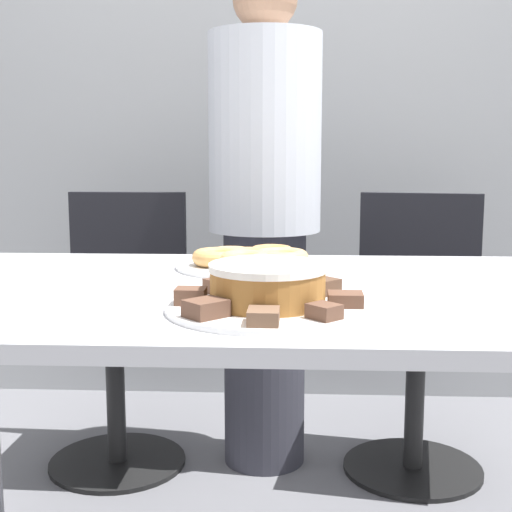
% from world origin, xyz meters
% --- Properties ---
extents(wall_back, '(8.00, 0.05, 2.60)m').
position_xyz_m(wall_back, '(0.00, 1.52, 1.30)').
color(wall_back, '#A8AAAD').
rests_on(wall_back, ground_plane).
extents(table, '(1.61, 0.85, 0.75)m').
position_xyz_m(table, '(0.00, 0.00, 0.66)').
color(table, silver).
rests_on(table, ground_plane).
extents(person_standing, '(0.35, 0.35, 1.56)m').
position_xyz_m(person_standing, '(-0.04, 0.86, 0.82)').
color(person_standing, '#383842').
rests_on(person_standing, ground_plane).
extents(office_chair_left, '(0.45, 0.45, 0.87)m').
position_xyz_m(office_chair_left, '(-0.51, 0.86, 0.41)').
color(office_chair_left, black).
rests_on(office_chair_left, ground_plane).
extents(office_chair_right, '(0.51, 0.51, 0.87)m').
position_xyz_m(office_chair_right, '(0.45, 0.86, 0.41)').
color(office_chair_right, black).
rests_on(office_chair_right, ground_plane).
extents(plate_cake, '(0.34, 0.34, 0.01)m').
position_xyz_m(plate_cake, '(0.01, -0.20, 0.76)').
color(plate_cake, white).
rests_on(plate_cake, table).
extents(plate_donuts, '(0.32, 0.32, 0.01)m').
position_xyz_m(plate_donuts, '(-0.05, 0.23, 0.76)').
color(plate_donuts, white).
rests_on(plate_donuts, table).
extents(frosted_cake, '(0.20, 0.20, 0.07)m').
position_xyz_m(frosted_cake, '(0.01, -0.20, 0.80)').
color(frosted_cake, '#9E662D').
rests_on(frosted_cake, plate_cake).
extents(lamington_0, '(0.08, 0.08, 0.03)m').
position_xyz_m(lamington_0, '(0.10, -0.11, 0.78)').
color(lamington_0, '#513828').
rests_on(lamington_0, plate_cake).
extents(lamington_1, '(0.04, 0.05, 0.03)m').
position_xyz_m(lamington_1, '(0.01, -0.07, 0.77)').
color(lamington_1, brown).
rests_on(lamington_1, plate_cake).
extents(lamington_2, '(0.06, 0.06, 0.03)m').
position_xyz_m(lamington_2, '(-0.08, -0.11, 0.77)').
color(lamington_2, brown).
rests_on(lamington_2, plate_cake).
extents(lamington_3, '(0.05, 0.04, 0.03)m').
position_xyz_m(lamington_3, '(-0.12, -0.20, 0.77)').
color(lamington_3, brown).
rests_on(lamington_3, plate_cake).
extents(lamington_4, '(0.08, 0.08, 0.03)m').
position_xyz_m(lamington_4, '(-0.09, -0.29, 0.77)').
color(lamington_4, brown).
rests_on(lamington_4, plate_cake).
extents(lamington_5, '(0.05, 0.06, 0.02)m').
position_xyz_m(lamington_5, '(0.01, -0.33, 0.77)').
color(lamington_5, brown).
rests_on(lamington_5, plate_cake).
extents(lamington_6, '(0.06, 0.06, 0.02)m').
position_xyz_m(lamington_6, '(0.10, -0.29, 0.77)').
color(lamington_6, brown).
rests_on(lamington_6, plate_cake).
extents(lamington_7, '(0.06, 0.05, 0.02)m').
position_xyz_m(lamington_7, '(0.14, -0.20, 0.77)').
color(lamington_7, brown).
rests_on(lamington_7, plate_cake).
extents(donut_0, '(0.11, 0.11, 0.03)m').
position_xyz_m(donut_0, '(-0.05, 0.23, 0.78)').
color(donut_0, tan).
rests_on(donut_0, plate_donuts).
extents(donut_1, '(0.11, 0.11, 0.04)m').
position_xyz_m(donut_1, '(-0.12, 0.20, 0.78)').
color(donut_1, tan).
rests_on(donut_1, plate_donuts).
extents(donut_2, '(0.11, 0.11, 0.04)m').
position_xyz_m(donut_2, '(-0.05, 0.15, 0.78)').
color(donut_2, '#E5AD66').
rests_on(donut_2, plate_donuts).
extents(donut_3, '(0.12, 0.12, 0.04)m').
position_xyz_m(donut_3, '(0.02, 0.20, 0.78)').
color(donut_3, '#E5AD66').
rests_on(donut_3, plate_donuts).
extents(donut_4, '(0.10, 0.10, 0.03)m').
position_xyz_m(donut_4, '(0.00, 0.31, 0.78)').
color(donut_4, '#D18E4C').
rests_on(donut_4, plate_donuts).
extents(donut_5, '(0.10, 0.10, 0.03)m').
position_xyz_m(donut_5, '(-0.09, 0.27, 0.78)').
color(donut_5, '#E5AD66').
rests_on(donut_5, plate_donuts).
extents(napkin, '(0.14, 0.12, 0.01)m').
position_xyz_m(napkin, '(-0.44, 0.10, 0.75)').
color(napkin, white).
rests_on(napkin, table).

